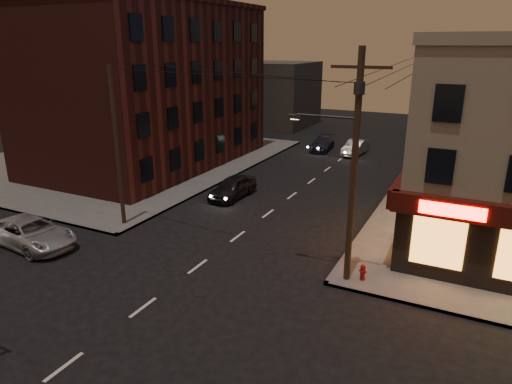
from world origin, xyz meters
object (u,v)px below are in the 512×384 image
Objects in this scene: fire_hydrant at (363,271)px; sedan_mid at (355,147)px; sedan_far at (322,144)px; sedan_near at (233,187)px; suv_cross at (31,233)px.

sedan_mid is at bearing 105.58° from fire_hydrant.
sedan_far reaches higher than fire_hydrant.
sedan_near is at bearing 144.66° from fire_hydrant.
sedan_near is 17.01m from sedan_mid.
fire_hydrant is at bearing -70.78° from suv_cross.
sedan_mid is (4.25, 16.47, -0.04)m from sedan_near.
suv_cross is at bearing -112.96° from sedan_near.
sedan_near reaches higher than sedan_mid.
suv_cross reaches higher than fire_hydrant.
sedan_near is at bearing -19.43° from suv_cross.
fire_hydrant is (16.60, 3.89, -0.18)m from suv_cross.
suv_cross is 17.05m from fire_hydrant.
fire_hydrant is at bearing -32.84° from sedan_near.
sedan_far is at bearing 112.49° from fire_hydrant.
sedan_mid is 5.72× the size of fire_hydrant.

